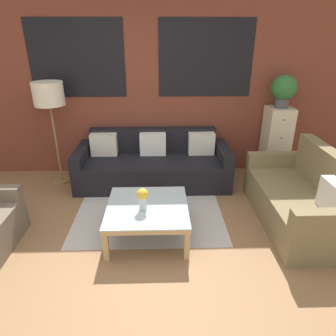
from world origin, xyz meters
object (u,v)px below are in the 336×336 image
object	(u,v)px
potted_plant	(284,89)
flower_vase	(143,197)
couch_dark	(153,165)
settee_vintage	(301,200)
floor_lamp	(49,97)
coffee_table	(147,210)
drawer_cabinet	(275,142)

from	to	relation	value
potted_plant	flower_vase	size ratio (longest dim) A/B	1.88
couch_dark	settee_vintage	bearing A→B (deg)	-33.06
floor_lamp	coffee_table	bearing A→B (deg)	-45.71
coffee_table	potted_plant	bearing A→B (deg)	38.73
flower_vase	drawer_cabinet	bearing A→B (deg)	39.45
floor_lamp	couch_dark	bearing A→B (deg)	-2.45
coffee_table	potted_plant	distance (m)	2.76
couch_dark	floor_lamp	distance (m)	1.79
couch_dark	coffee_table	bearing A→B (deg)	-91.64
settee_vintage	flower_vase	distance (m)	1.91
couch_dark	flower_vase	bearing A→B (deg)	-93.21
settee_vintage	potted_plant	size ratio (longest dim) A/B	3.43
settee_vintage	couch_dark	bearing A→B (deg)	146.94
settee_vintage	flower_vase	bearing A→B (deg)	-171.15
floor_lamp	drawer_cabinet	distance (m)	3.49
couch_dark	flower_vase	xyz separation A→B (m)	(-0.08, -1.46, 0.26)
settee_vintage	drawer_cabinet	size ratio (longest dim) A/B	1.47
coffee_table	settee_vintage	bearing A→B (deg)	6.71
settee_vintage	drawer_cabinet	distance (m)	1.41
drawer_cabinet	flower_vase	bearing A→B (deg)	-140.55
floor_lamp	flower_vase	bearing A→B (deg)	-48.05
floor_lamp	flower_vase	size ratio (longest dim) A/B	6.00
floor_lamp	potted_plant	bearing A→B (deg)	2.49
couch_dark	drawer_cabinet	bearing A→B (deg)	6.15
flower_vase	coffee_table	bearing A→B (deg)	61.13
settee_vintage	coffee_table	world-z (taller)	settee_vintage
coffee_table	drawer_cabinet	xyz separation A→B (m)	(1.99, 1.60, 0.22)
couch_dark	drawer_cabinet	distance (m)	1.98
settee_vintage	coffee_table	size ratio (longest dim) A/B	1.83
coffee_table	flower_vase	xyz separation A→B (m)	(-0.04, -0.08, 0.21)
settee_vintage	coffee_table	distance (m)	1.85
coffee_table	potted_plant	size ratio (longest dim) A/B	1.87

